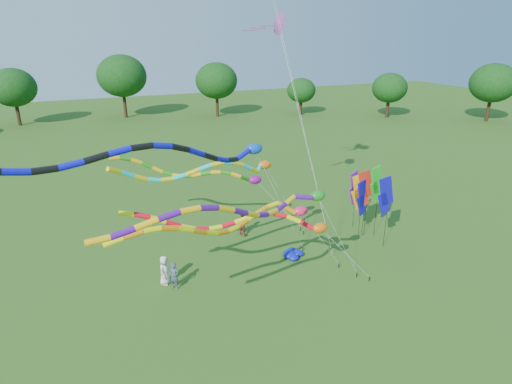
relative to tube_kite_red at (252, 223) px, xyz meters
name	(u,v)px	position (x,y,z in m)	size (l,w,h in m)	color
ground	(333,304)	(3.43, -2.40, -4.11)	(160.00, 160.00, 0.00)	#2B5215
tree_ring	(380,227)	(3.27, -5.39, 1.50)	(113.31, 121.24, 9.73)	#382314
tube_kite_red	(252,223)	(0.00, 0.00, 0.00)	(12.33, 2.13, 6.03)	black
tube_kite_orange	(243,220)	(-1.07, -1.50, 0.98)	(12.49, 4.02, 6.84)	black
tube_kite_purple	(255,208)	(-1.31, -3.46, 2.36)	(13.36, 4.58, 8.13)	black
tube_kite_blue	(182,155)	(-3.39, -0.51, 3.97)	(14.99, 5.99, 9.70)	black
tube_kite_cyan	(220,169)	(-0.75, 2.52, 2.15)	(12.10, 4.32, 7.98)	black
tube_kite_green	(206,174)	(0.01, 7.67, 0.26)	(11.52, 3.71, 6.22)	black
delta_kite_high_c	(278,24)	(4.30, 6.31, 9.24)	(3.89, 5.42, 14.23)	black
banner_pole_blue_b	(363,198)	(9.24, 3.41, -1.32)	(1.15, 0.32, 4.05)	black
banner_pole_green	(376,184)	(10.00, 3.11, -0.40)	(1.16, 0.28, 4.98)	black
banner_pole_blue_a	(385,196)	(9.54, 1.63, -0.59)	(1.16, 0.17, 4.79)	black
banner_pole_red	(365,189)	(9.38, 3.45, -0.72)	(1.16, 0.24, 4.66)	black
banner_pole_violet	(354,188)	(9.59, 4.85, -1.19)	(1.10, 0.52, 4.18)	black
banner_pole_orange	(359,192)	(9.02, 3.57, -0.95)	(1.16, 0.21, 4.42)	black
blue_nylon_heap	(295,255)	(3.90, 2.51, -3.92)	(1.16, 1.44, 0.47)	#0D18AD
person_a	(165,270)	(-3.95, 2.84, -3.28)	(0.82, 0.53, 1.68)	silver
person_b	(174,276)	(-3.59, 2.16, -3.35)	(0.56, 0.37, 1.54)	#434E5E
person_c	(243,223)	(2.16, 6.79, -3.29)	(0.80, 0.63, 1.65)	maroon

